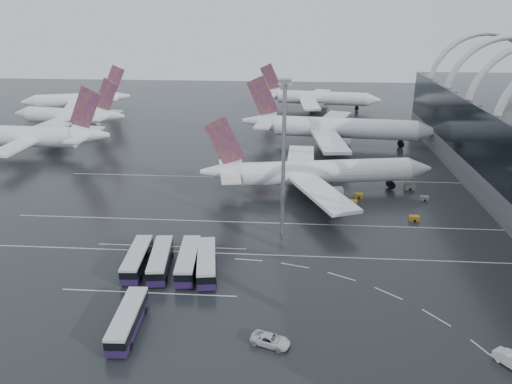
# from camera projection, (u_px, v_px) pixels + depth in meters

# --- Properties ---
(ground) EXTENTS (420.00, 420.00, 0.00)m
(ground) POSITION_uv_depth(u_px,v_px,m) (300.00, 251.00, 91.81)
(ground) COLOR black
(ground) RESTS_ON ground
(lane_marking_near) EXTENTS (120.00, 0.25, 0.01)m
(lane_marking_near) POSITION_uv_depth(u_px,v_px,m) (300.00, 256.00, 89.94)
(lane_marking_near) COLOR silver
(lane_marking_near) RESTS_ON ground
(lane_marking_mid) EXTENTS (120.00, 0.25, 0.01)m
(lane_marking_mid) POSITION_uv_depth(u_px,v_px,m) (300.00, 224.00, 102.99)
(lane_marking_mid) COLOR silver
(lane_marking_mid) RESTS_ON ground
(lane_marking_far) EXTENTS (120.00, 0.25, 0.01)m
(lane_marking_far) POSITION_uv_depth(u_px,v_px,m) (299.00, 179.00, 129.08)
(lane_marking_far) COLOR silver
(lane_marking_far) RESTS_ON ground
(bus_bay_line_south) EXTENTS (28.00, 0.25, 0.01)m
(bus_bay_line_south) POSITION_uv_depth(u_px,v_px,m) (149.00, 293.00, 78.56)
(bus_bay_line_south) COLOR silver
(bus_bay_line_south) RESTS_ON ground
(bus_bay_line_north) EXTENTS (28.00, 0.25, 0.01)m
(bus_bay_line_north) POSITION_uv_depth(u_px,v_px,m) (172.00, 246.00, 93.47)
(bus_bay_line_north) COLOR silver
(bus_bay_line_north) RESTS_ON ground
(airliner_main) EXTENTS (56.03, 48.51, 19.02)m
(airliner_main) POSITION_uv_depth(u_px,v_px,m) (314.00, 173.00, 118.92)
(airliner_main) COLOR white
(airliner_main) RESTS_ON ground
(airliner_gate_b) EXTENTS (61.88, 55.38, 21.47)m
(airliner_gate_b) POSITION_uv_depth(u_px,v_px,m) (334.00, 128.00, 158.43)
(airliner_gate_b) COLOR white
(airliner_gate_b) RESTS_ON ground
(airliner_gate_c) EXTENTS (52.69, 48.16, 18.77)m
(airliner_gate_c) POSITION_uv_depth(u_px,v_px,m) (315.00, 98.00, 211.91)
(airliner_gate_c) COLOR white
(airliner_gate_c) RESTS_ON ground
(jet_remote_west) EXTENTS (47.60, 38.29, 20.81)m
(jet_remote_west) POSITION_uv_depth(u_px,v_px,m) (36.00, 137.00, 148.50)
(jet_remote_west) COLOR white
(jet_remote_west) RESTS_ON ground
(jet_remote_mid) EXTENTS (43.49, 35.13, 18.92)m
(jet_remote_mid) POSITION_uv_depth(u_px,v_px,m) (70.00, 116.00, 177.29)
(jet_remote_mid) COLOR white
(jet_remote_mid) RESTS_ON ground
(jet_remote_far) EXTENTS (43.02, 34.93, 18.94)m
(jet_remote_far) POSITION_uv_depth(u_px,v_px,m) (79.00, 100.00, 206.21)
(jet_remote_far) COLOR white
(jet_remote_far) RESTS_ON ground
(bus_row_near_a) EXTENTS (3.81, 13.08, 3.18)m
(bus_row_near_a) POSITION_uv_depth(u_px,v_px,m) (137.00, 259.00, 85.33)
(bus_row_near_a) COLOR #251544
(bus_row_near_a) RESTS_ON ground
(bus_row_near_b) EXTENTS (4.50, 13.33, 3.22)m
(bus_row_near_b) POSITION_uv_depth(u_px,v_px,m) (160.00, 260.00, 84.97)
(bus_row_near_b) COLOR #251544
(bus_row_near_b) RESTS_ON ground
(bus_row_near_c) EXTENTS (4.10, 13.53, 3.28)m
(bus_row_near_c) POSITION_uv_depth(u_px,v_px,m) (188.00, 260.00, 84.72)
(bus_row_near_c) COLOR #251544
(bus_row_near_c) RESTS_ON ground
(bus_row_near_d) EXTENTS (5.02, 13.62, 3.28)m
(bus_row_near_d) POSITION_uv_depth(u_px,v_px,m) (207.00, 262.00, 84.06)
(bus_row_near_d) COLOR #251544
(bus_row_near_d) RESTS_ON ground
(bus_row_far_b) EXTENTS (3.48, 12.79, 3.12)m
(bus_row_far_b) POSITION_uv_depth(u_px,v_px,m) (128.00, 320.00, 69.00)
(bus_row_far_b) COLOR #251544
(bus_row_far_b) RESTS_ON ground
(van_curve_a) EXTENTS (5.88, 4.08, 1.49)m
(van_curve_a) POSITION_uv_depth(u_px,v_px,m) (270.00, 340.00, 66.43)
(van_curve_a) COLOR silver
(van_curve_a) RESTS_ON ground
(floodlight_mast) EXTENTS (2.32, 2.32, 30.22)m
(floodlight_mast) POSITION_uv_depth(u_px,v_px,m) (284.00, 141.00, 91.77)
(floodlight_mast) COLOR gray
(floodlight_mast) RESTS_ON ground
(gse_cart_belly_a) EXTENTS (1.99, 1.18, 1.09)m
(gse_cart_belly_a) POSITION_uv_depth(u_px,v_px,m) (414.00, 218.00, 104.32)
(gse_cart_belly_a) COLOR #C6891A
(gse_cart_belly_a) RESTS_ON ground
(gse_cart_belly_b) EXTENTS (2.46, 1.46, 1.34)m
(gse_cart_belly_b) POSITION_uv_depth(u_px,v_px,m) (410.00, 187.00, 121.61)
(gse_cart_belly_b) COLOR slate
(gse_cart_belly_b) RESTS_ON ground
(gse_cart_belly_c) EXTENTS (2.45, 1.45, 1.34)m
(gse_cart_belly_c) POSITION_uv_depth(u_px,v_px,m) (352.00, 203.00, 111.81)
(gse_cart_belly_c) COLOR #C6891A
(gse_cart_belly_c) RESTS_ON ground
(gse_cart_belly_d) EXTENTS (1.89, 1.12, 1.03)m
(gse_cart_belly_d) POSITION_uv_depth(u_px,v_px,m) (424.00, 198.00, 115.01)
(gse_cart_belly_d) COLOR slate
(gse_cart_belly_d) RESTS_ON ground
(gse_cart_belly_e) EXTENTS (1.90, 1.12, 1.03)m
(gse_cart_belly_e) POSITION_uv_depth(u_px,v_px,m) (359.00, 196.00, 116.65)
(gse_cart_belly_e) COLOR #C6891A
(gse_cart_belly_e) RESTS_ON ground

